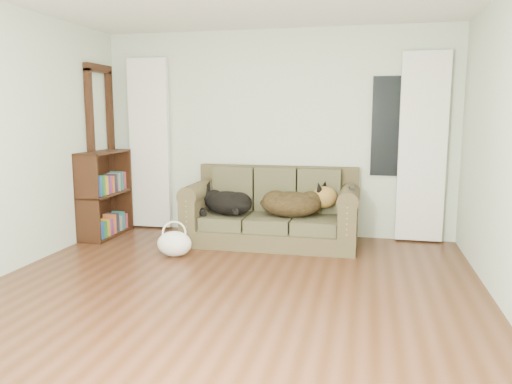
% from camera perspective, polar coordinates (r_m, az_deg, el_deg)
% --- Properties ---
extents(floor, '(5.00, 5.00, 0.00)m').
position_cam_1_polar(floor, '(4.28, -4.11, -12.35)').
color(floor, '#402210').
rests_on(floor, ground).
extents(wall_back, '(4.50, 0.04, 2.60)m').
position_cam_1_polar(wall_back, '(6.43, 2.21, 6.68)').
color(wall_back, '#B2C4A9').
rests_on(wall_back, ground).
extents(curtain_left, '(0.55, 0.08, 2.25)m').
position_cam_1_polar(curtain_left, '(6.88, -12.06, 5.39)').
color(curtain_left, silver).
rests_on(curtain_left, ground).
extents(curtain_right, '(0.55, 0.08, 2.25)m').
position_cam_1_polar(curtain_right, '(6.28, 18.48, 4.80)').
color(curtain_right, silver).
rests_on(curtain_right, ground).
extents(window_pane, '(0.50, 0.03, 1.20)m').
position_cam_1_polar(window_pane, '(6.30, 15.36, 7.23)').
color(window_pane, black).
rests_on(window_pane, wall_back).
extents(door_casing, '(0.07, 0.60, 2.10)m').
position_cam_1_polar(door_casing, '(6.78, -17.19, 4.29)').
color(door_casing, black).
rests_on(door_casing, ground).
extents(sofa, '(2.03, 0.88, 0.83)m').
position_cam_1_polar(sofa, '(6.00, 1.80, -1.66)').
color(sofa, '#484326').
rests_on(sofa, floor).
extents(dog_black_lab, '(0.83, 0.78, 0.29)m').
position_cam_1_polar(dog_black_lab, '(6.05, -3.55, -1.30)').
color(dog_black_lab, black).
rests_on(dog_black_lab, sofa).
extents(dog_shepherd, '(0.76, 0.55, 0.33)m').
position_cam_1_polar(dog_shepherd, '(5.92, 4.47, -1.44)').
color(dog_shepherd, black).
rests_on(dog_shepherd, sofa).
extents(tv_remote, '(0.08, 0.20, 0.02)m').
position_cam_1_polar(tv_remote, '(5.70, 10.89, 0.47)').
color(tv_remote, black).
rests_on(tv_remote, sofa).
extents(tote_bag, '(0.41, 0.34, 0.28)m').
position_cam_1_polar(tote_bag, '(5.57, -9.31, -5.66)').
color(tote_bag, white).
rests_on(tote_bag, floor).
extents(bookshelf, '(0.37, 0.89, 1.09)m').
position_cam_1_polar(bookshelf, '(6.64, -16.89, -0.57)').
color(bookshelf, black).
rests_on(bookshelf, floor).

